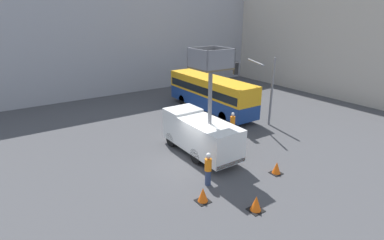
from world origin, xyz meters
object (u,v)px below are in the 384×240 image
(city_bus, at_px, (211,92))
(traffic_cone_near_truck, at_px, (203,195))
(road_worker_directing, at_px, (232,124))
(traffic_cone_far_side, at_px, (256,204))
(utility_truck, at_px, (200,131))
(traffic_cone_mid_road, at_px, (277,168))
(traffic_light_pole, at_px, (259,81))
(road_worker_near_truck, at_px, (208,169))

(city_bus, bearing_deg, traffic_cone_near_truck, 157.47)
(road_worker_directing, bearing_deg, traffic_cone_far_side, -28.34)
(traffic_cone_near_truck, bearing_deg, utility_truck, 55.95)
(utility_truck, bearing_deg, traffic_cone_far_side, -101.85)
(traffic_cone_mid_road, bearing_deg, road_worker_directing, 72.79)
(traffic_cone_near_truck, bearing_deg, traffic_cone_mid_road, -1.71)
(city_bus, height_order, traffic_light_pole, traffic_light_pole)
(utility_truck, distance_m, traffic_light_pole, 7.42)
(traffic_cone_far_side, bearing_deg, traffic_cone_near_truck, 129.74)
(road_worker_near_truck, bearing_deg, traffic_cone_mid_road, 90.42)
(traffic_light_pole, xyz_separation_m, road_worker_near_truck, (-8.71, -5.09, -2.79))
(road_worker_near_truck, xyz_separation_m, traffic_cone_far_side, (0.51, -3.07, -0.59))
(utility_truck, relative_size, traffic_cone_far_side, 8.96)
(traffic_cone_mid_road, bearing_deg, traffic_cone_far_side, -152.50)
(traffic_cone_near_truck, bearing_deg, city_bus, 51.34)
(city_bus, height_order, traffic_cone_near_truck, city_bus)
(city_bus, xyz_separation_m, traffic_cone_near_truck, (-9.07, -11.34, -1.52))
(traffic_light_pole, relative_size, traffic_cone_mid_road, 7.62)
(traffic_light_pole, height_order, road_worker_directing, traffic_light_pole)
(city_bus, bearing_deg, traffic_cone_far_side, 166.94)
(traffic_light_pole, distance_m, road_worker_directing, 4.08)
(traffic_light_pole, bearing_deg, road_worker_directing, -172.62)
(city_bus, distance_m, traffic_light_pole, 5.53)
(road_worker_near_truck, distance_m, road_worker_directing, 7.51)
(city_bus, bearing_deg, utility_truck, 154.82)
(road_worker_near_truck, distance_m, traffic_cone_far_side, 3.17)
(utility_truck, distance_m, traffic_cone_mid_road, 5.19)
(utility_truck, xyz_separation_m, road_worker_near_truck, (-1.84, -3.30, -0.65))
(road_worker_directing, bearing_deg, traffic_cone_mid_road, -11.11)
(utility_truck, distance_m, city_bus, 9.24)
(road_worker_directing, xyz_separation_m, traffic_cone_mid_road, (-1.85, -5.97, -0.52))
(traffic_light_pole, relative_size, road_worker_near_truck, 2.92)
(utility_truck, bearing_deg, traffic_light_pole, 14.60)
(traffic_cone_near_truck, distance_m, traffic_cone_mid_road, 5.13)
(traffic_light_pole, relative_size, road_worker_directing, 3.16)
(road_worker_directing, bearing_deg, road_worker_near_truck, -45.01)
(city_bus, distance_m, road_worker_directing, 5.99)
(utility_truck, bearing_deg, road_worker_directing, 19.50)
(city_bus, relative_size, traffic_cone_far_side, 13.45)
(city_bus, relative_size, road_worker_directing, 5.95)
(traffic_light_pole, height_order, traffic_cone_near_truck, traffic_light_pole)
(traffic_cone_mid_road, bearing_deg, traffic_cone_near_truck, 178.29)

